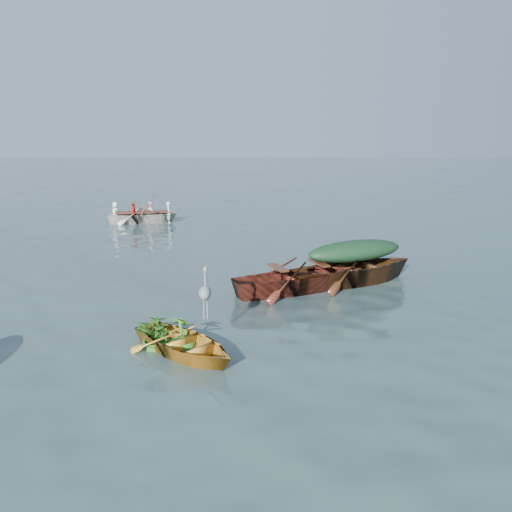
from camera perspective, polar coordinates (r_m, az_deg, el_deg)
The scene contains 11 objects.
ground at distance 10.90m, azimuth -4.53°, elevation -5.80°, with size 140.00×140.00×0.00m, color #3A514D.
yellow_dinghy at distance 8.74m, azimuth -8.17°, elevation -11.04°, with size 1.19×2.76×0.72m, color orange.
green_tarp_boat at distance 12.77m, azimuth 11.08°, elevation -3.06°, with size 1.49×4.80×1.15m, color #411F0F.
open_wooden_boat at distance 11.95m, azimuth 4.83°, elevation -4.03°, with size 1.39×4.46×1.05m, color maroon.
rowed_boat at distance 21.52m, azimuth -12.78°, elevation 3.70°, with size 1.20×4.00×0.94m, color silver.
green_tarp_cover at distance 12.56m, azimuth 11.25°, elevation 0.58°, with size 0.82×2.64×0.52m, color #14321E.
thwart_benches at distance 11.79m, azimuth 4.88°, elevation -1.52°, with size 0.83×2.23×0.04m, color #411F0F, non-canonical shape.
heron at distance 8.80m, azimuth -5.81°, elevation -5.03°, with size 0.28×0.40×0.92m, color gray, non-canonical shape.
dinghy_weeds at distance 8.91m, azimuth -10.47°, elevation -6.06°, with size 0.70×0.90×0.60m, color #2D721D.
rowers at distance 21.39m, azimuth -12.90°, elevation 5.94°, with size 1.08×2.80×0.76m, color silver.
oars at distance 21.44m, azimuth -12.85°, elevation 5.01°, with size 2.60×0.60×0.06m, color brown, non-canonical shape.
Camera 1 is at (0.61, -10.26, 3.65)m, focal length 35.00 mm.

